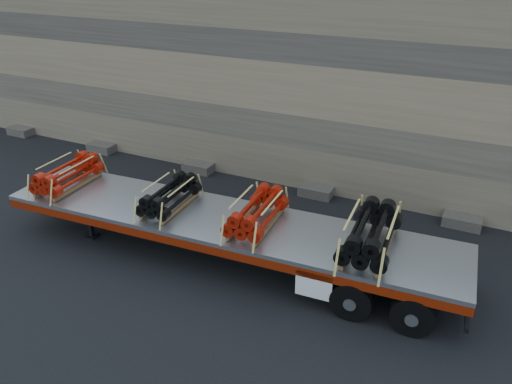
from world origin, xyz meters
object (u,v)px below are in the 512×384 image
at_px(bundle_front, 68,175).
at_px(bundle_midrear, 257,213).
at_px(bundle_rear, 370,234).
at_px(trailer, 223,238).
at_px(bundle_midfront, 170,196).

relative_size(bundle_front, bundle_midrear, 1.00).
bearing_deg(bundle_rear, trailer, -180.00).
height_order(bundle_front, bundle_rear, bundle_rear).
xyz_separation_m(trailer, bundle_midrear, (1.04, 0.06, 1.05)).
bearing_deg(bundle_front, trailer, -0.00).
bearing_deg(trailer, bundle_midrear, 0.00).
height_order(bundle_front, bundle_midrear, bundle_front).
xyz_separation_m(bundle_midfront, bundle_rear, (5.78, 0.32, 0.08)).
relative_size(trailer, bundle_midfront, 6.55).
bearing_deg(bundle_rear, bundle_midfront, 180.00).
relative_size(bundle_midfront, bundle_rear, 0.83).
distance_m(trailer, bundle_front, 5.50).
xyz_separation_m(bundle_front, bundle_midrear, (6.43, 0.36, -0.00)).
relative_size(bundle_front, bundle_midfront, 1.08).
relative_size(trailer, bundle_rear, 5.41).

